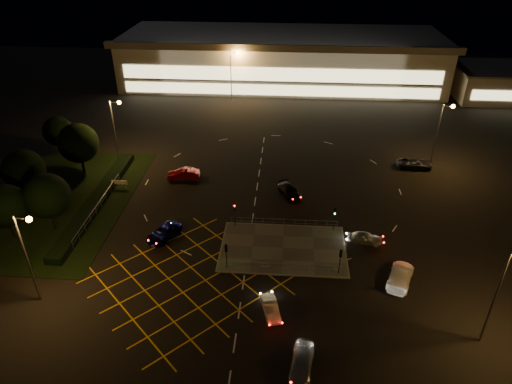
# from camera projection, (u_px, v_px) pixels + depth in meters

# --- Properties ---
(ground) EXTENTS (180.00, 180.00, 0.00)m
(ground) POSITION_uv_depth(u_px,v_px,m) (267.00, 237.00, 54.38)
(ground) COLOR black
(ground) RESTS_ON ground
(pedestrian_island) EXTENTS (14.00, 9.00, 0.12)m
(pedestrian_island) POSITION_uv_depth(u_px,v_px,m) (283.00, 248.00, 52.51)
(pedestrian_island) COLOR #4C4944
(pedestrian_island) RESTS_ON ground
(grass_verge) EXTENTS (18.00, 30.00, 0.08)m
(grass_verge) POSITION_uv_depth(u_px,v_px,m) (61.00, 201.00, 61.28)
(grass_verge) COLOR black
(grass_verge) RESTS_ON ground
(hedge) EXTENTS (2.00, 26.00, 1.00)m
(hedge) POSITION_uv_depth(u_px,v_px,m) (97.00, 200.00, 60.72)
(hedge) COLOR black
(hedge) RESTS_ON ground
(supermarket) EXTENTS (72.00, 26.50, 10.50)m
(supermarket) POSITION_uv_depth(u_px,v_px,m) (282.00, 58.00, 104.68)
(supermarket) COLOR beige
(supermarket) RESTS_ON ground
(retail_unit_a) EXTENTS (18.80, 14.80, 6.35)m
(retail_unit_a) POSITION_uv_depth(u_px,v_px,m) (499.00, 82.00, 95.99)
(retail_unit_a) COLOR beige
(retail_unit_a) RESTS_ON ground
(streetlight_sw) EXTENTS (1.78, 0.56, 10.03)m
(streetlight_sw) POSITION_uv_depth(u_px,v_px,m) (28.00, 247.00, 42.11)
(streetlight_sw) COLOR slate
(streetlight_sw) RESTS_ON ground
(streetlight_se) EXTENTS (1.78, 0.56, 10.03)m
(streetlight_se) POSITION_uv_depth(u_px,v_px,m) (505.00, 285.00, 37.73)
(streetlight_se) COLOR slate
(streetlight_se) RESTS_ON ground
(streetlight_nw) EXTENTS (1.78, 0.56, 10.03)m
(streetlight_nw) POSITION_uv_depth(u_px,v_px,m) (116.00, 123.00, 67.92)
(streetlight_nw) COLOR slate
(streetlight_nw) RESTS_ON ground
(streetlight_ne) EXTENTS (1.78, 0.56, 10.03)m
(streetlight_ne) POSITION_uv_depth(u_px,v_px,m) (441.00, 127.00, 66.57)
(streetlight_ne) COLOR slate
(streetlight_ne) RESTS_ON ground
(streetlight_far_left) EXTENTS (1.78, 0.56, 10.03)m
(streetlight_far_left) POSITION_uv_depth(u_px,v_px,m) (233.00, 69.00, 92.70)
(streetlight_far_left) COLOR slate
(streetlight_far_left) RESTS_ON ground
(streetlight_far_right) EXTENTS (1.78, 0.56, 10.03)m
(streetlight_far_right) POSITION_uv_depth(u_px,v_px,m) (431.00, 70.00, 91.87)
(streetlight_far_right) COLOR slate
(streetlight_far_right) RESTS_ON ground
(signal_sw) EXTENTS (0.28, 0.30, 3.15)m
(signal_sw) POSITION_uv_depth(u_px,v_px,m) (226.00, 251.00, 48.29)
(signal_sw) COLOR black
(signal_sw) RESTS_ON pedestrian_island
(signal_se) EXTENTS (0.28, 0.30, 3.15)m
(signal_se) POSITION_uv_depth(u_px,v_px,m) (340.00, 257.00, 47.53)
(signal_se) COLOR black
(signal_se) RESTS_ON pedestrian_island
(signal_nw) EXTENTS (0.28, 0.30, 3.15)m
(signal_nw) POSITION_uv_depth(u_px,v_px,m) (235.00, 210.00, 55.13)
(signal_nw) COLOR black
(signal_nw) RESTS_ON pedestrian_island
(signal_ne) EXTENTS (0.28, 0.30, 3.15)m
(signal_ne) POSITION_uv_depth(u_px,v_px,m) (335.00, 214.00, 54.36)
(signal_ne) COLOR black
(signal_ne) RESTS_ON pedestrian_island
(tree_a) EXTENTS (5.04, 5.04, 6.86)m
(tree_a) POSITION_uv_depth(u_px,v_px,m) (6.00, 206.00, 52.35)
(tree_a) COLOR black
(tree_a) RESTS_ON ground
(tree_b) EXTENTS (5.40, 5.40, 7.35)m
(tree_b) POSITION_uv_depth(u_px,v_px,m) (24.00, 170.00, 59.17)
(tree_b) COLOR black
(tree_b) RESTS_ON ground
(tree_c) EXTENTS (5.76, 5.76, 7.84)m
(tree_c) POSITION_uv_depth(u_px,v_px,m) (78.00, 143.00, 65.60)
(tree_c) COLOR black
(tree_c) RESTS_ON ground
(tree_d) EXTENTS (4.68, 4.68, 6.37)m
(tree_d) POSITION_uv_depth(u_px,v_px,m) (58.00, 131.00, 71.60)
(tree_d) COLOR black
(tree_d) RESTS_ON ground
(tree_e) EXTENTS (5.40, 5.40, 7.35)m
(tree_e) POSITION_uv_depth(u_px,v_px,m) (47.00, 196.00, 53.65)
(tree_e) COLOR black
(tree_e) RESTS_ON ground
(car_near_silver) EXTENTS (2.46, 4.74, 1.54)m
(car_near_silver) POSITION_uv_depth(u_px,v_px,m) (302.00, 362.00, 38.15)
(car_near_silver) COLOR silver
(car_near_silver) RESTS_ON ground
(car_queue_white) EXTENTS (2.22, 3.90, 1.22)m
(car_queue_white) POSITION_uv_depth(u_px,v_px,m) (271.00, 308.00, 43.65)
(car_queue_white) COLOR white
(car_queue_white) RESTS_ON ground
(car_left_blue) EXTENTS (4.03, 5.28, 1.33)m
(car_left_blue) POSITION_uv_depth(u_px,v_px,m) (164.00, 233.00, 54.07)
(car_left_blue) COLOR #0D0D4F
(car_left_blue) RESTS_ON ground
(car_far_dkgrey) EXTENTS (3.86, 5.01, 1.35)m
(car_far_dkgrey) POSITION_uv_depth(u_px,v_px,m) (290.00, 191.00, 62.39)
(car_far_dkgrey) COLOR black
(car_far_dkgrey) RESTS_ON ground
(car_right_silver) EXTENTS (4.06, 1.91, 1.34)m
(car_right_silver) POSITION_uv_depth(u_px,v_px,m) (365.00, 238.00, 53.18)
(car_right_silver) COLOR silver
(car_right_silver) RESTS_ON ground
(car_circ_red) EXTENTS (4.91, 2.33, 1.56)m
(car_circ_red) POSITION_uv_depth(u_px,v_px,m) (183.00, 174.00, 66.33)
(car_circ_red) COLOR maroon
(car_circ_red) RESTS_ON ground
(car_east_grey) EXTENTS (5.26, 2.43, 1.46)m
(car_east_grey) POSITION_uv_depth(u_px,v_px,m) (415.00, 164.00, 69.23)
(car_east_grey) COLOR black
(car_east_grey) RESTS_ON ground
(car_approach_white) EXTENTS (4.03, 5.85, 1.57)m
(car_approach_white) POSITION_uv_depth(u_px,v_px,m) (400.00, 276.00, 47.36)
(car_approach_white) COLOR white
(car_approach_white) RESTS_ON ground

